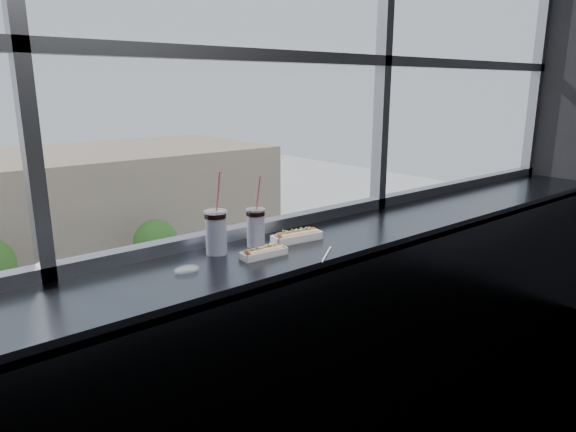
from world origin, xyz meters
TOP-DOWN VIEW (x-y plane):
  - wall_back_lower at (0.00, 1.50)m, footprint 6.00×0.00m
  - counter at (0.00, 1.23)m, footprint 6.00×0.55m
  - counter_fascia at (0.00, 0.97)m, footprint 6.00×0.04m
  - hotdog_tray_left at (-0.16, 1.17)m, footprint 0.23×0.09m
  - hotdog_tray_right at (0.12, 1.26)m, footprint 0.27×0.12m
  - soda_cup_left at (-0.30, 1.35)m, footprint 0.11×0.11m
  - soda_cup_right at (-0.09, 1.32)m, footprint 0.10×0.10m
  - loose_straw at (0.08, 1.01)m, footprint 0.18×0.14m
  - wrapper at (-0.53, 1.21)m, footprint 0.10×0.07m
  - car_near_e at (14.31, 17.50)m, footprint 2.71×6.07m
  - car_near_d at (6.99, 17.50)m, footprint 2.61×6.08m
  - car_far_c at (13.15, 25.50)m, footprint 2.83×6.23m
  - pedestrian_d at (10.97, 28.73)m, footprint 0.99×0.74m
  - tree_right at (12.17, 29.50)m, footprint 2.85×2.85m

SIDE VIEW (x-z plane):
  - car_near_e at x=14.31m, z-range -10.94..-8.95m
  - car_near_d at x=6.99m, z-range -10.94..-8.93m
  - car_far_c at x=13.15m, z-range -10.94..-8.90m
  - pedestrian_d at x=10.97m, z-range -10.96..-8.74m
  - tree_right at x=12.17m, z-range -10.21..-5.75m
  - wall_back_lower at x=0.00m, z-range -2.45..3.55m
  - counter_fascia at x=0.00m, z-range 0.03..1.07m
  - counter at x=0.00m, z-range 1.04..1.10m
  - loose_straw at x=0.08m, z-range 1.10..1.11m
  - wrapper at x=-0.53m, z-range 1.10..1.13m
  - hotdog_tray_left at x=-0.16m, z-range 1.09..1.15m
  - hotdog_tray_right at x=0.12m, z-range 1.09..1.16m
  - soda_cup_right at x=-0.09m, z-range 1.03..1.38m
  - soda_cup_left at x=-0.30m, z-range 1.02..1.41m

